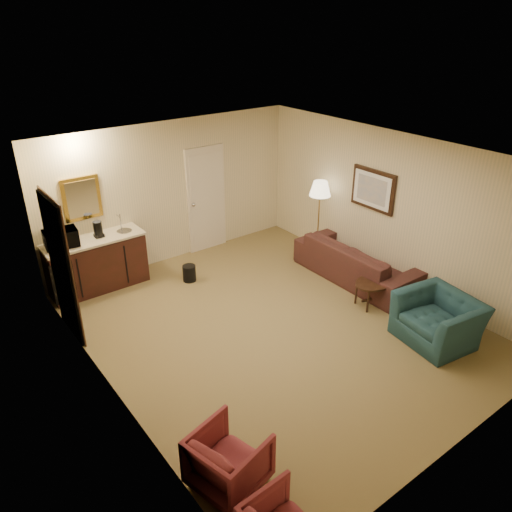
{
  "coord_description": "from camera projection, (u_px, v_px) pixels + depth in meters",
  "views": [
    {
      "loc": [
        -4.02,
        -4.86,
        4.31
      ],
      "look_at": [
        0.04,
        0.5,
        0.98
      ],
      "focal_mm": 35.0,
      "sensor_mm": 36.0,
      "label": 1
    }
  ],
  "objects": [
    {
      "name": "ground",
      "position": [
        274.0,
        326.0,
        7.56
      ],
      "size": [
        6.0,
        6.0,
        0.0
      ],
      "primitive_type": "plane",
      "color": "olive",
      "rests_on": "ground"
    },
    {
      "name": "room_walls",
      "position": [
        238.0,
        207.0,
        7.3
      ],
      "size": [
        5.02,
        6.01,
        2.61
      ],
      "color": "#C6BA94",
      "rests_on": "ground"
    },
    {
      "name": "wetbar_cabinet",
      "position": [
        97.0,
        264.0,
        8.41
      ],
      "size": [
        1.64,
        0.58,
        0.92
      ],
      "primitive_type": "cube",
      "color": "#381512",
      "rests_on": "ground"
    },
    {
      "name": "sofa",
      "position": [
        357.0,
        255.0,
        8.7
      ],
      "size": [
        0.7,
        2.33,
        0.91
      ],
      "primitive_type": "imported",
      "rotation": [
        0.0,
        0.0,
        1.56
      ],
      "color": "black",
      "rests_on": "ground"
    },
    {
      "name": "teal_armchair",
      "position": [
        439.0,
        313.0,
        7.05
      ],
      "size": [
        0.83,
        1.15,
        0.92
      ],
      "primitive_type": "imported",
      "rotation": [
        0.0,
        0.0,
        -1.72
      ],
      "color": "#1D3E49",
      "rests_on": "ground"
    },
    {
      "name": "rose_chair_near",
      "position": [
        229.0,
        457.0,
        4.91
      ],
      "size": [
        0.78,
        0.81,
        0.69
      ],
      "primitive_type": "imported",
      "rotation": [
        0.0,
        0.0,
        1.82
      ],
      "color": "maroon",
      "rests_on": "ground"
    },
    {
      "name": "coffee_table",
      "position": [
        374.0,
        293.0,
        8.03
      ],
      "size": [
        0.82,
        0.62,
        0.43
      ],
      "primitive_type": "cube",
      "rotation": [
        0.0,
        0.0,
        -0.17
      ],
      "color": "#321E10",
      "rests_on": "ground"
    },
    {
      "name": "floor_lamp",
      "position": [
        318.0,
        219.0,
        9.42
      ],
      "size": [
        0.47,
        0.47,
        1.5
      ],
      "primitive_type": "cube",
      "rotation": [
        0.0,
        0.0,
        -0.2
      ],
      "color": "#B1843B",
      "rests_on": "ground"
    },
    {
      "name": "waste_bin",
      "position": [
        189.0,
        273.0,
        8.76
      ],
      "size": [
        0.3,
        0.3,
        0.29
      ],
      "primitive_type": "cylinder",
      "rotation": [
        0.0,
        0.0,
        0.38
      ],
      "color": "black",
      "rests_on": "ground"
    },
    {
      "name": "microwave",
      "position": [
        60.0,
        237.0,
        7.86
      ],
      "size": [
        0.54,
        0.34,
        0.35
      ],
      "primitive_type": "imported",
      "rotation": [
        0.0,
        0.0,
        -0.12
      ],
      "color": "black",
      "rests_on": "wetbar_cabinet"
    },
    {
      "name": "coffee_maker",
      "position": [
        98.0,
        229.0,
        8.21
      ],
      "size": [
        0.18,
        0.18,
        0.27
      ],
      "primitive_type": "cylinder",
      "rotation": [
        0.0,
        0.0,
        -0.32
      ],
      "color": "black",
      "rests_on": "wetbar_cabinet"
    }
  ]
}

